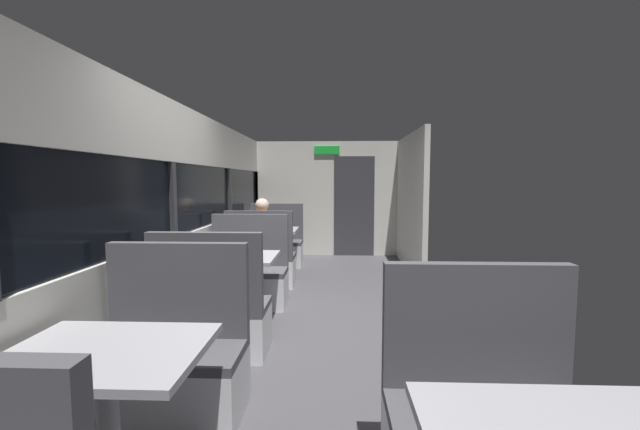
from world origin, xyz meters
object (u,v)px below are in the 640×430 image
object	(u,v)px
dining_table_near_window	(106,370)
bench_mid_window_facing_end	(213,318)
bench_near_window_facing_entry	(171,364)
dining_table_mid_window	(233,265)
seated_passenger	(262,248)
bench_front_aisle_facing_entry	(485,429)
bench_far_window_facing_end	(261,263)
dining_table_far_window	(269,235)
coffee_cup_primary	(263,227)
bench_mid_window_facing_entry	(248,278)
bench_far_window_facing_entry	(276,247)

from	to	relation	value
dining_table_near_window	bench_mid_window_facing_end	xyz separation A→B (m)	(0.00, 1.58, -0.31)
bench_near_window_facing_entry	dining_table_mid_window	bearing A→B (deg)	90.00
seated_passenger	bench_mid_window_facing_end	bearing A→B (deg)	-90.00
dining_table_near_window	bench_front_aisle_facing_entry	xyz separation A→B (m)	(1.79, 0.10, -0.31)
bench_far_window_facing_end	dining_table_far_window	bearing A→B (deg)	90.00
bench_near_window_facing_entry	dining_table_far_window	size ratio (longest dim) A/B	1.22
dining_table_mid_window	coffee_cup_primary	world-z (taller)	coffee_cup_primary
dining_table_near_window	seated_passenger	bearing A→B (deg)	90.00
dining_table_mid_window	seated_passenger	world-z (taller)	seated_passenger
bench_far_window_facing_end	bench_front_aisle_facing_entry	world-z (taller)	same
bench_near_window_facing_entry	bench_mid_window_facing_entry	world-z (taller)	same
bench_far_window_facing_entry	bench_front_aisle_facing_entry	size ratio (longest dim) A/B	1.00
bench_mid_window_facing_end	dining_table_far_window	distance (m)	2.99
dining_table_far_window	bench_far_window_facing_end	size ratio (longest dim) A/B	0.82
bench_far_window_facing_entry	bench_front_aisle_facing_entry	world-z (taller)	same
dining_table_near_window	bench_far_window_facing_end	world-z (taller)	bench_far_window_facing_end
seated_passenger	coffee_cup_primary	bearing A→B (deg)	98.22
bench_mid_window_facing_entry	dining_table_far_window	size ratio (longest dim) A/B	1.22
bench_far_window_facing_end	bench_mid_window_facing_end	bearing A→B (deg)	-90.00
dining_table_far_window	coffee_cup_primary	bearing A→B (deg)	-135.46
bench_far_window_facing_end	coffee_cup_primary	size ratio (longest dim) A/B	12.22
seated_passenger	bench_far_window_facing_entry	bearing A→B (deg)	90.00
bench_mid_window_facing_end	bench_far_window_facing_entry	size ratio (longest dim) A/B	1.00
coffee_cup_primary	dining_table_mid_window	bearing A→B (deg)	-87.94
bench_near_window_facing_entry	bench_mid_window_facing_end	world-z (taller)	same
bench_far_window_facing_entry	coffee_cup_primary	distance (m)	0.91
dining_table_near_window	bench_far_window_facing_end	xyz separation A→B (m)	(0.00, 3.86, -0.31)
coffee_cup_primary	bench_mid_window_facing_end	bearing A→B (deg)	-88.43
bench_mid_window_facing_end	bench_far_window_facing_end	distance (m)	2.28
dining_table_far_window	bench_front_aisle_facing_entry	world-z (taller)	bench_front_aisle_facing_entry
dining_table_mid_window	bench_mid_window_facing_end	xyz separation A→B (m)	(0.00, -0.70, -0.31)
bench_far_window_facing_end	bench_near_window_facing_entry	bearing A→B (deg)	-90.00
dining_table_mid_window	dining_table_near_window	bearing A→B (deg)	-90.00
bench_mid_window_facing_end	bench_mid_window_facing_entry	size ratio (longest dim) A/B	1.00
bench_near_window_facing_entry	bench_far_window_facing_entry	bearing A→B (deg)	90.00
coffee_cup_primary	bench_far_window_facing_entry	bearing A→B (deg)	84.18
dining_table_mid_window	dining_table_far_window	bearing A→B (deg)	90.00
dining_table_mid_window	bench_mid_window_facing_end	size ratio (longest dim) A/B	0.82
bench_far_window_facing_end	bench_far_window_facing_entry	distance (m)	1.40
bench_near_window_facing_entry	dining_table_far_window	world-z (taller)	bench_near_window_facing_entry
bench_near_window_facing_entry	bench_far_window_facing_end	distance (m)	3.16
dining_table_near_window	bench_near_window_facing_entry	world-z (taller)	bench_near_window_facing_entry
bench_near_window_facing_entry	bench_far_window_facing_entry	xyz separation A→B (m)	(0.00, 4.56, 0.00)
bench_near_window_facing_entry	dining_table_mid_window	size ratio (longest dim) A/B	1.22
dining_table_mid_window	bench_far_window_facing_end	bearing A→B (deg)	90.00
dining_table_mid_window	bench_front_aisle_facing_entry	xyz separation A→B (m)	(1.79, -2.18, -0.31)
dining_table_near_window	bench_front_aisle_facing_entry	world-z (taller)	bench_front_aisle_facing_entry
dining_table_far_window	seated_passenger	world-z (taller)	seated_passenger
bench_mid_window_facing_entry	dining_table_far_window	distance (m)	1.61
bench_mid_window_facing_entry	bench_far_window_facing_end	distance (m)	0.88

